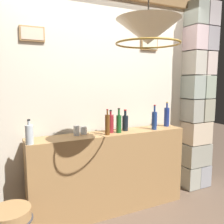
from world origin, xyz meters
name	(u,v)px	position (x,y,z in m)	size (l,w,h in m)	color
panelled_rear_partition	(102,93)	(0.00, 1.10, 1.42)	(3.62, 0.15, 2.69)	beige
stone_pillar	(196,98)	(1.42, 0.95, 1.31)	(0.42, 0.33, 2.62)	#9F9F91
bar_shelf_unit	(110,172)	(0.00, 0.86, 0.48)	(1.90, 0.33, 0.97)	#9E7547
liquor_bottle_vermouth	(119,123)	(0.09, 0.82, 1.08)	(0.06, 0.06, 0.29)	#195523
liquor_bottle_rum	(29,134)	(-0.90, 0.74, 1.07)	(0.07, 0.07, 0.24)	#B1BCC2
liquor_bottle_mezcal	(107,124)	(-0.07, 0.78, 1.09)	(0.05, 0.05, 0.29)	brown
liquor_bottle_scotch	(167,117)	(0.84, 0.89, 1.10)	(0.07, 0.07, 0.32)	navy
liquor_bottle_port	(125,123)	(0.21, 0.88, 1.07)	(0.07, 0.07, 0.26)	black
liquor_bottle_sherry	(154,120)	(0.57, 0.79, 1.09)	(0.07, 0.07, 0.31)	navy
liquor_bottle_gin	(111,123)	(0.01, 0.86, 1.08)	(0.07, 0.07, 0.27)	maroon
glass_tumbler_rocks	(77,131)	(-0.39, 0.90, 1.02)	(0.07, 0.07, 0.11)	silver
glass_tumbler_highball	(84,130)	(-0.30, 0.92, 1.01)	(0.07, 0.07, 0.09)	silver
pendant_lamp	(148,33)	(-0.03, 0.07, 1.96)	(0.53, 0.53, 0.54)	#EFE5C6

